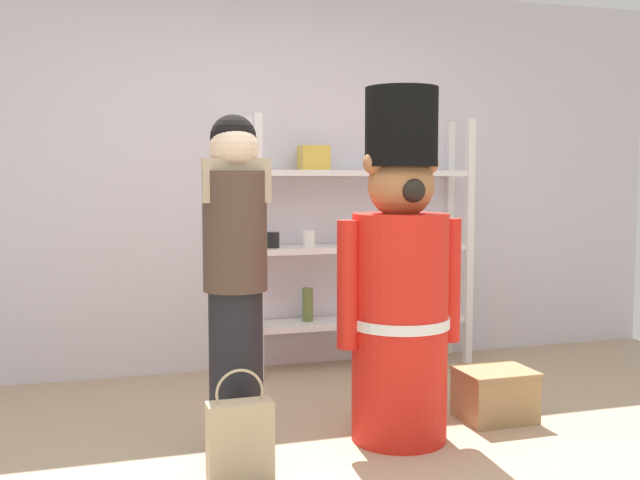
# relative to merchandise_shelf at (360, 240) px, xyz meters

# --- Properties ---
(back_wall) EXTENTS (6.40, 0.12, 2.60)m
(back_wall) POSITION_rel_merchandise_shelf_xyz_m (-0.78, 0.22, 0.43)
(back_wall) COLOR silver
(back_wall) RESTS_ON ground_plane
(merchandise_shelf) EXTENTS (1.55, 0.35, 1.70)m
(merchandise_shelf) POSITION_rel_merchandise_shelf_xyz_m (0.00, 0.00, 0.00)
(merchandise_shelf) COLOR white
(merchandise_shelf) RESTS_ON ground_plane
(teddy_bear_guard) EXTENTS (0.65, 0.49, 1.72)m
(teddy_bear_guard) POSITION_rel_merchandise_shelf_xyz_m (-0.32, -1.43, -0.10)
(teddy_bear_guard) COLOR red
(teddy_bear_guard) RESTS_ON ground_plane
(person_shopper) EXTENTS (0.31, 0.30, 1.58)m
(person_shopper) POSITION_rel_merchandise_shelf_xyz_m (-1.12, -1.38, -0.02)
(person_shopper) COLOR black
(person_shopper) RESTS_ON ground_plane
(shopping_bag) EXTENTS (0.28, 0.12, 0.48)m
(shopping_bag) POSITION_rel_merchandise_shelf_xyz_m (-1.16, -1.66, -0.70)
(shopping_bag) COLOR #C1AD89
(shopping_bag) RESTS_ON ground_plane
(display_crate) EXTENTS (0.38, 0.32, 0.27)m
(display_crate) POSITION_rel_merchandise_shelf_xyz_m (0.29, -1.30, -0.73)
(display_crate) COLOR #9E7A51
(display_crate) RESTS_ON ground_plane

